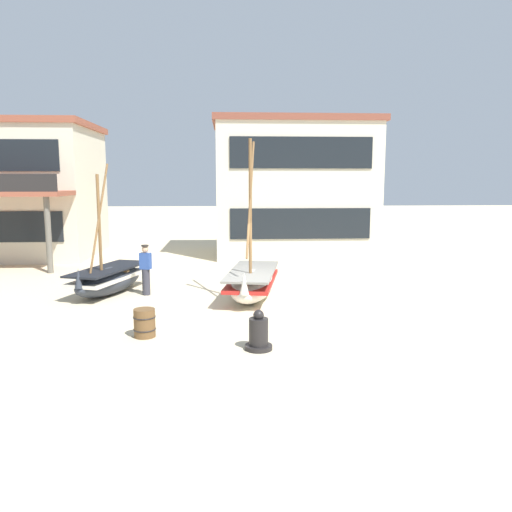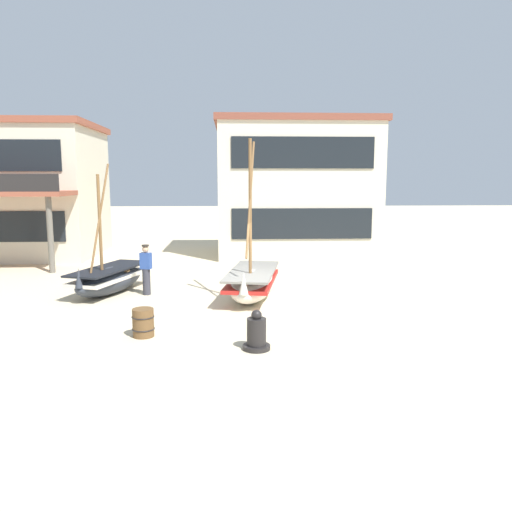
{
  "view_description": "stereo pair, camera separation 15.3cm",
  "coord_description": "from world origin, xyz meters",
  "px_view_note": "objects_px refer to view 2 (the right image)",
  "views": [
    {
      "loc": [
        -0.95,
        -14.97,
        3.81
      ],
      "look_at": [
        0.0,
        1.0,
        1.4
      ],
      "focal_mm": 35.51,
      "sensor_mm": 36.0,
      "label": 1
    },
    {
      "loc": [
        -0.79,
        -14.98,
        3.81
      ],
      "look_at": [
        0.0,
        1.0,
        1.4
      ],
      "focal_mm": 35.51,
      "sensor_mm": 36.0,
      "label": 2
    }
  ],
  "objects_px": {
    "fishing_boat_near_left": "(110,279)",
    "harbor_building_main": "(296,188)",
    "fishing_boat_centre_large": "(252,282)",
    "harbor_building_annex": "(14,190)",
    "fisherman_by_hull": "(146,270)",
    "wooden_barrel": "(143,323)",
    "capstan_winch": "(256,334)"
  },
  "relations": [
    {
      "from": "harbor_building_main",
      "to": "harbor_building_annex",
      "type": "bearing_deg",
      "value": 179.44
    },
    {
      "from": "capstan_winch",
      "to": "fishing_boat_near_left",
      "type": "bearing_deg",
      "value": 127.96
    },
    {
      "from": "wooden_barrel",
      "to": "harbor_building_annex",
      "type": "xyz_separation_m",
      "value": [
        -8.69,
        14.02,
        2.96
      ]
    },
    {
      "from": "fisherman_by_hull",
      "to": "harbor_building_annex",
      "type": "height_order",
      "value": "harbor_building_annex"
    },
    {
      "from": "fisherman_by_hull",
      "to": "harbor_building_main",
      "type": "xyz_separation_m",
      "value": [
        6.16,
        9.26,
        2.58
      ]
    },
    {
      "from": "harbor_building_annex",
      "to": "wooden_barrel",
      "type": "bearing_deg",
      "value": -58.22
    },
    {
      "from": "wooden_barrel",
      "to": "harbor_building_annex",
      "type": "distance_m",
      "value": 16.76
    },
    {
      "from": "harbor_building_main",
      "to": "capstan_winch",
      "type": "bearing_deg",
      "value": -100.46
    },
    {
      "from": "fishing_boat_centre_large",
      "to": "fisherman_by_hull",
      "type": "xyz_separation_m",
      "value": [
        -3.52,
        0.66,
        0.31
      ]
    },
    {
      "from": "fisherman_by_hull",
      "to": "capstan_winch",
      "type": "bearing_deg",
      "value": -59.29
    },
    {
      "from": "capstan_winch",
      "to": "harbor_building_main",
      "type": "height_order",
      "value": "harbor_building_main"
    },
    {
      "from": "fishing_boat_centre_large",
      "to": "harbor_building_annex",
      "type": "bearing_deg",
      "value": 138.93
    },
    {
      "from": "fisherman_by_hull",
      "to": "wooden_barrel",
      "type": "distance_m",
      "value": 4.7
    },
    {
      "from": "fisherman_by_hull",
      "to": "capstan_winch",
      "type": "distance_m",
      "value": 6.66
    },
    {
      "from": "fishing_boat_centre_large",
      "to": "fisherman_by_hull",
      "type": "relative_size",
      "value": 3.0
    },
    {
      "from": "fishing_boat_near_left",
      "to": "harbor_building_main",
      "type": "bearing_deg",
      "value": 50.33
    },
    {
      "from": "fisherman_by_hull",
      "to": "fishing_boat_centre_large",
      "type": "bearing_deg",
      "value": -10.55
    },
    {
      "from": "harbor_building_main",
      "to": "harbor_building_annex",
      "type": "relative_size",
      "value": 0.94
    },
    {
      "from": "capstan_winch",
      "to": "fishing_boat_centre_large",
      "type": "bearing_deg",
      "value": 88.63
    },
    {
      "from": "fishing_boat_centre_large",
      "to": "fisherman_by_hull",
      "type": "distance_m",
      "value": 3.59
    },
    {
      "from": "harbor_building_main",
      "to": "fishing_boat_centre_large",
      "type": "bearing_deg",
      "value": -104.94
    },
    {
      "from": "fisherman_by_hull",
      "to": "wooden_barrel",
      "type": "bearing_deg",
      "value": -81.75
    },
    {
      "from": "fisherman_by_hull",
      "to": "wooden_barrel",
      "type": "height_order",
      "value": "fisherman_by_hull"
    },
    {
      "from": "fishing_boat_near_left",
      "to": "fishing_boat_centre_large",
      "type": "bearing_deg",
      "value": -11.03
    },
    {
      "from": "fishing_boat_centre_large",
      "to": "fisherman_by_hull",
      "type": "bearing_deg",
      "value": 169.45
    },
    {
      "from": "fisherman_by_hull",
      "to": "capstan_winch",
      "type": "height_order",
      "value": "fisherman_by_hull"
    },
    {
      "from": "fishing_boat_near_left",
      "to": "harbor_building_main",
      "type": "xyz_separation_m",
      "value": [
        7.44,
        8.98,
        2.92
      ]
    },
    {
      "from": "fishing_boat_near_left",
      "to": "fisherman_by_hull",
      "type": "xyz_separation_m",
      "value": [
        1.28,
        -0.28,
        0.33
      ]
    },
    {
      "from": "fishing_boat_near_left",
      "to": "wooden_barrel",
      "type": "xyz_separation_m",
      "value": [
        1.95,
        -4.91,
        -0.15
      ]
    },
    {
      "from": "fishing_boat_centre_large",
      "to": "wooden_barrel",
      "type": "xyz_separation_m",
      "value": [
        -2.84,
        -3.97,
        -0.17
      ]
    },
    {
      "from": "wooden_barrel",
      "to": "fisherman_by_hull",
      "type": "bearing_deg",
      "value": 98.25
    },
    {
      "from": "fishing_boat_centre_large",
      "to": "capstan_winch",
      "type": "distance_m",
      "value": 5.06
    }
  ]
}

